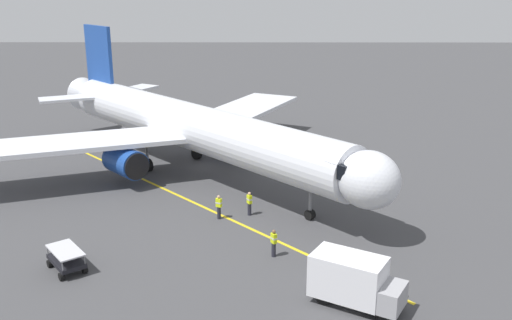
% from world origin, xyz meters
% --- Properties ---
extents(ground_plane, '(220.00, 220.00, 0.00)m').
position_xyz_m(ground_plane, '(0.00, 0.00, 0.00)').
color(ground_plane, '#424244').
extents(apron_lead_in_line, '(27.22, 29.63, 0.01)m').
position_xyz_m(apron_lead_in_line, '(0.46, 7.58, 0.01)').
color(apron_lead_in_line, yellow).
rests_on(apron_lead_in_line, ground).
extents(airplane, '(32.68, 33.42, 11.50)m').
position_xyz_m(airplane, '(0.65, 1.37, 4.00)').
color(airplane, silver).
rests_on(airplane, ground).
extents(ground_crew_marshaller, '(0.41, 0.47, 1.71)m').
position_xyz_m(ground_crew_marshaller, '(-6.05, 17.07, 0.89)').
color(ground_crew_marshaller, '#23232D').
rests_on(ground_crew_marshaller, ground).
extents(ground_crew_wing_walker, '(0.42, 0.47, 1.71)m').
position_xyz_m(ground_crew_wing_walker, '(-4.51, 10.78, 0.89)').
color(ground_crew_wing_walker, '#23232D').
rests_on(ground_crew_wing_walker, ground).
extents(ground_crew_loader, '(0.47, 0.40, 1.71)m').
position_xyz_m(ground_crew_loader, '(-2.43, 11.43, 0.89)').
color(ground_crew_loader, '#23232D').
rests_on(ground_crew_loader, ground).
extents(baggage_cart_near_nose, '(2.70, 2.91, 1.27)m').
position_xyz_m(baggage_cart_near_nose, '(5.66, 18.81, 0.66)').
color(baggage_cart_near_nose, black).
rests_on(baggage_cart_near_nose, ground).
extents(box_truck_portside, '(4.96, 3.99, 2.62)m').
position_xyz_m(box_truck_portside, '(-9.99, 22.44, 1.39)').
color(box_truck_portside, '#9E9EA3').
rests_on(box_truck_portside, ground).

